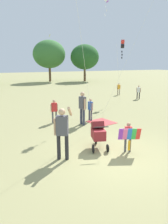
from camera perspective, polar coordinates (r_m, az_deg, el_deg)
The scene contains 11 objects.
ground_plane at distance 7.28m, azimuth 9.27°, elevation -11.95°, with size 120.00×120.00×0.00m, color #938E5B.
child_with_butterfly_kite at distance 7.47m, azimuth 11.96°, elevation -6.05°, with size 0.75×0.49×1.07m.
person_adult_flyer at distance 6.70m, azimuth -5.90°, elevation -4.67°, with size 0.68×0.49×1.78m.
stroller at distance 7.68m, azimuth 3.87°, elevation -5.53°, with size 0.72×1.12×1.03m.
kite_green_novelty at distance 16.71m, azimuth 10.42°, elevation 17.55°, with size 2.00×2.10×4.70m.
person_red_shirt at distance 20.36m, azimuth 9.40°, elevation 6.45°, with size 0.37×0.19×1.15m.
person_sitting_far at distance 18.48m, azimuth 14.57°, elevation 5.54°, with size 0.29×0.29×1.17m.
person_couple_left at distance 11.23m, azimuth 1.74°, elevation 1.16°, with size 0.19×0.38×1.20m.
person_kid_running at distance 10.96m, azimuth -8.08°, elevation 0.78°, with size 0.39×0.17×1.22m.
person_back_turned at distance 10.41m, azimuth -0.43°, elevation 1.73°, with size 0.26×0.54×1.67m.
picnic_blanket at distance 11.10m, azimuth 4.78°, elevation -2.77°, with size 1.16×1.24×0.02m, color #CC3D3D.
Camera 1 is at (-3.79, -5.38, 3.10)m, focal length 33.69 mm.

